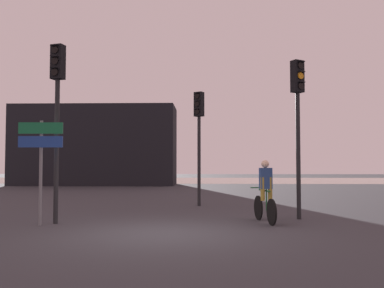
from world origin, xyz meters
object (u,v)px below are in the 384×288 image
object	(u,v)px
traffic_light_near_left	(57,99)
direction_sign_post	(41,153)
distant_building	(96,146)
cyclist	(265,191)
traffic_light_near_right	(298,108)
traffic_light_center	(199,126)

from	to	relation	value
traffic_light_near_left	direction_sign_post	xyz separation A→B (m)	(-0.26, -0.38, -1.40)
distant_building	direction_sign_post	world-z (taller)	distant_building
cyclist	direction_sign_post	bearing A→B (deg)	175.92
traffic_light_near_left	direction_sign_post	world-z (taller)	traffic_light_near_left
traffic_light_near_right	traffic_light_near_left	distance (m)	6.51
distant_building	cyclist	bearing A→B (deg)	-64.78
traffic_light_center	traffic_light_near_left	size ratio (longest dim) A/B	0.91
traffic_light_near_right	direction_sign_post	bearing A→B (deg)	-19.19
distant_building	traffic_light_center	world-z (taller)	distant_building
traffic_light_center	traffic_light_near_left	xyz separation A→B (m)	(-3.61, -4.83, 0.28)
distant_building	cyclist	distance (m)	22.89
distant_building	traffic_light_center	xyz separation A→B (m)	(7.94, -16.08, -0.01)
traffic_light_center	cyclist	size ratio (longest dim) A/B	2.48
traffic_light_near_right	traffic_light_center	bearing A→B (deg)	-84.68
traffic_light_center	direction_sign_post	world-z (taller)	traffic_light_center
distant_building	traffic_light_near_right	world-z (taller)	distant_building
distant_building	direction_sign_post	xyz separation A→B (m)	(4.07, -21.30, -1.13)
traffic_light_center	cyclist	bearing A→B (deg)	144.41
traffic_light_near_left	traffic_light_near_right	bearing A→B (deg)	-155.35
distant_building	traffic_light_near_right	distance (m)	22.55
traffic_light_near_right	traffic_light_near_left	xyz separation A→B (m)	(-6.42, -1.09, 0.12)
distant_building	traffic_light_near_left	world-z (taller)	distant_building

